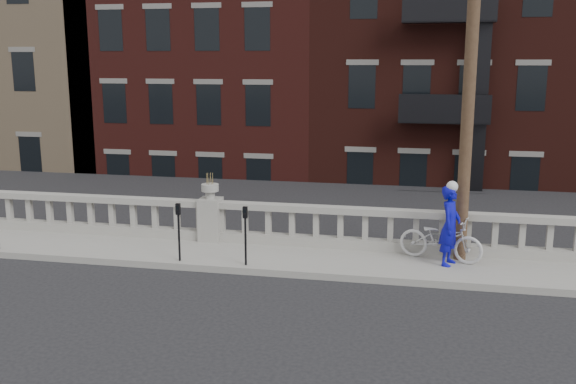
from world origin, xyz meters
name	(u,v)px	position (x,y,z in m)	size (l,w,h in m)	color
ground	(149,301)	(0.00, 0.00, 0.00)	(120.00, 120.00, 0.00)	black
sidewalk	(199,253)	(0.00, 3.00, 0.07)	(32.00, 2.20, 0.15)	gray
balustrade	(211,221)	(0.00, 3.95, 0.64)	(28.00, 0.34, 1.03)	gray
planter_pedestal	(211,214)	(0.00, 3.95, 0.83)	(0.55, 0.55, 1.76)	gray
lower_level	(333,98)	(0.56, 23.04, 2.63)	(80.00, 44.00, 20.80)	#605E59
utility_pole	(472,36)	(6.20, 3.60, 5.24)	(1.60, 0.28, 10.00)	#422D1E
parking_meter_c	(179,225)	(-0.17, 2.15, 1.00)	(0.10, 0.09, 1.36)	black
parking_meter_d	(245,229)	(1.41, 2.15, 1.00)	(0.10, 0.09, 1.36)	black
bicycle	(441,239)	(5.75, 3.41, 0.66)	(0.68, 1.94, 1.02)	silver
cyclist	(450,226)	(5.92, 3.12, 1.06)	(0.67, 0.44, 1.83)	#0B0BAA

